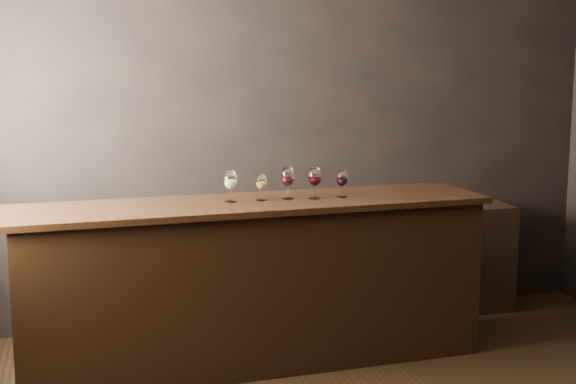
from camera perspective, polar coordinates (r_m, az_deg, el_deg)
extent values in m
cube|color=black|center=(6.13, -0.31, 3.83)|extent=(5.00, 0.02, 2.80)
cube|color=black|center=(5.31, -2.47, -6.67)|extent=(3.04, 0.81, 1.05)
cube|color=black|center=(5.19, -2.52, -0.87)|extent=(3.14, 0.89, 0.04)
cube|color=black|center=(6.28, 5.75, -5.13)|extent=(2.36, 0.40, 0.85)
cylinder|color=white|center=(5.17, -4.09, -0.68)|extent=(0.07, 0.07, 0.00)
cylinder|color=white|center=(5.16, -4.09, -0.24)|extent=(0.01, 0.01, 0.08)
ellipsoid|color=white|center=(5.15, -4.11, 0.83)|extent=(0.08, 0.08, 0.12)
cylinder|color=white|center=(5.14, -4.11, 1.42)|extent=(0.06, 0.06, 0.01)
ellipsoid|color=#BFD17A|center=(5.15, -4.10, 0.61)|extent=(0.07, 0.07, 0.05)
cylinder|color=white|center=(5.22, -1.90, -0.56)|extent=(0.06, 0.06, 0.00)
cylinder|color=white|center=(5.21, -1.91, -0.20)|extent=(0.01, 0.01, 0.06)
ellipsoid|color=white|center=(5.20, -1.91, 0.70)|extent=(0.07, 0.07, 0.10)
cylinder|color=white|center=(5.19, -1.91, 1.20)|extent=(0.05, 0.05, 0.01)
ellipsoid|color=#C67823|center=(5.20, -1.91, 0.52)|extent=(0.06, 0.06, 0.05)
cylinder|color=white|center=(5.27, -0.02, -0.46)|extent=(0.08, 0.08, 0.00)
cylinder|color=white|center=(5.26, -0.02, 0.00)|extent=(0.01, 0.01, 0.08)
ellipsoid|color=white|center=(5.25, -0.02, 1.12)|extent=(0.09, 0.09, 0.13)
cylinder|color=white|center=(5.24, -0.02, 1.73)|extent=(0.07, 0.07, 0.01)
ellipsoid|color=black|center=(5.25, -0.02, 0.89)|extent=(0.07, 0.07, 0.06)
cylinder|color=white|center=(5.29, 1.91, -0.43)|extent=(0.07, 0.07, 0.00)
cylinder|color=white|center=(5.28, 1.91, 0.01)|extent=(0.01, 0.01, 0.08)
ellipsoid|color=white|center=(5.26, 1.92, 1.09)|extent=(0.09, 0.09, 0.12)
cylinder|color=white|center=(5.26, 1.92, 1.68)|extent=(0.06, 0.06, 0.01)
ellipsoid|color=black|center=(5.27, 1.92, 0.87)|extent=(0.07, 0.07, 0.06)
cylinder|color=white|center=(5.35, 3.85, -0.33)|extent=(0.06, 0.06, 0.00)
cylinder|color=white|center=(5.34, 3.85, 0.05)|extent=(0.01, 0.01, 0.07)
ellipsoid|color=white|center=(5.33, 3.87, 0.99)|extent=(0.08, 0.08, 0.11)
cylinder|color=white|center=(5.32, 3.87, 1.51)|extent=(0.06, 0.06, 0.01)
ellipsoid|color=black|center=(5.33, 3.86, 0.80)|extent=(0.06, 0.06, 0.05)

